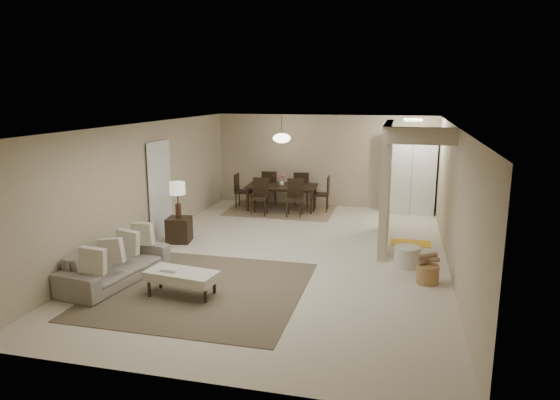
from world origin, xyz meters
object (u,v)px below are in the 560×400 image
(sofa, at_px, (116,264))
(wicker_basket, at_px, (428,274))
(pantry_cabinet, at_px, (412,173))
(ottoman_bench, at_px, (182,276))
(side_table, at_px, (179,230))
(dining_table, at_px, (282,198))
(round_pouf, at_px, (407,257))

(sofa, xyz_separation_m, wicker_basket, (5.04, 1.15, -0.14))
(pantry_cabinet, distance_m, ottoman_bench, 7.41)
(side_table, xyz_separation_m, wicker_basket, (4.99, -1.19, -0.11))
(pantry_cabinet, bearing_deg, sofa, -127.74)
(side_table, height_order, wicker_basket, side_table)
(sofa, height_order, dining_table, dining_table)
(wicker_basket, bearing_deg, pantry_cabinet, 92.77)
(pantry_cabinet, xyz_separation_m, dining_table, (-3.35, -0.47, -0.72))
(pantry_cabinet, relative_size, sofa, 1.04)
(pantry_cabinet, xyz_separation_m, ottoman_bench, (-3.48, -6.50, -0.73))
(ottoman_bench, relative_size, side_table, 2.23)
(wicker_basket, distance_m, dining_table, 5.83)
(ottoman_bench, xyz_separation_m, dining_table, (0.13, 6.03, 0.01))
(sofa, xyz_separation_m, dining_table, (1.45, 5.73, 0.03))
(ottoman_bench, bearing_deg, sofa, 174.95)
(sofa, distance_m, side_table, 2.34)
(wicker_basket, relative_size, dining_table, 0.20)
(ottoman_bench, bearing_deg, side_table, 123.49)
(pantry_cabinet, relative_size, ottoman_bench, 1.80)
(sofa, height_order, round_pouf, sofa)
(pantry_cabinet, xyz_separation_m, side_table, (-4.75, -3.86, -0.79))
(pantry_cabinet, height_order, wicker_basket, pantry_cabinet)
(round_pouf, xyz_separation_m, dining_table, (-3.26, 3.82, 0.15))
(wicker_basket, bearing_deg, sofa, -167.20)
(ottoman_bench, distance_m, wicker_basket, 4.00)
(ottoman_bench, height_order, wicker_basket, ottoman_bench)
(sofa, relative_size, dining_table, 1.08)
(side_table, relative_size, round_pouf, 1.11)
(sofa, distance_m, dining_table, 5.91)
(round_pouf, relative_size, dining_table, 0.25)
(wicker_basket, height_order, dining_table, dining_table)
(side_table, bearing_deg, round_pouf, -5.28)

